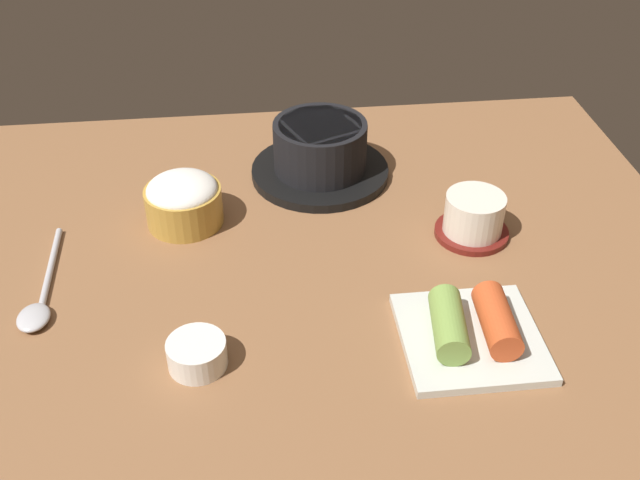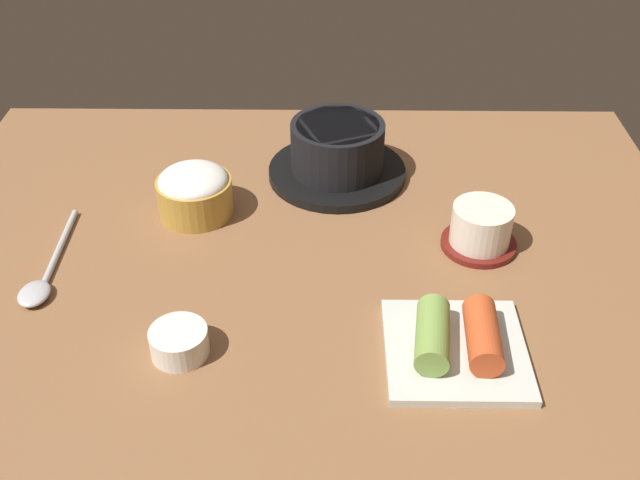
{
  "view_description": "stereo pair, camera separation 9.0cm",
  "coord_description": "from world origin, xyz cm",
  "px_view_note": "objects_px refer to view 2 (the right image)",
  "views": [
    {
      "loc": [
        -6.09,
        -73.8,
        59.01
      ],
      "look_at": [
        2.0,
        -2.0,
        5.0
      ],
      "focal_mm": 42.09,
      "sensor_mm": 36.0,
      "label": 1
    },
    {
      "loc": [
        2.91,
        -74.25,
        59.01
      ],
      "look_at": [
        2.0,
        -2.0,
        5.0
      ],
      "focal_mm": 42.09,
      "sensor_mm": 36.0,
      "label": 2
    }
  ],
  "objects_px": {
    "stone_pot": "(337,153)",
    "rice_bowl": "(194,191)",
    "side_bowl_near": "(179,341)",
    "spoon": "(43,279)",
    "tea_cup_with_saucer": "(481,228)",
    "kimchi_plate": "(456,343)"
  },
  "relations": [
    {
      "from": "tea_cup_with_saucer",
      "to": "kimchi_plate",
      "type": "height_order",
      "value": "tea_cup_with_saucer"
    },
    {
      "from": "rice_bowl",
      "to": "kimchi_plate",
      "type": "xyz_separation_m",
      "value": [
        0.31,
        -0.26,
        -0.02
      ]
    },
    {
      "from": "kimchi_plate",
      "to": "side_bowl_near",
      "type": "bearing_deg",
      "value": -179.63
    },
    {
      "from": "stone_pot",
      "to": "side_bowl_near",
      "type": "bearing_deg",
      "value": -115.23
    },
    {
      "from": "tea_cup_with_saucer",
      "to": "spoon",
      "type": "bearing_deg",
      "value": -171.6
    },
    {
      "from": "kimchi_plate",
      "to": "spoon",
      "type": "xyz_separation_m",
      "value": [
        -0.47,
        0.11,
        -0.01
      ]
    },
    {
      "from": "stone_pot",
      "to": "side_bowl_near",
      "type": "xyz_separation_m",
      "value": [
        -0.17,
        -0.36,
        -0.02
      ]
    },
    {
      "from": "side_bowl_near",
      "to": "spoon",
      "type": "relative_size",
      "value": 0.32
    },
    {
      "from": "kimchi_plate",
      "to": "spoon",
      "type": "height_order",
      "value": "kimchi_plate"
    },
    {
      "from": "side_bowl_near",
      "to": "spoon",
      "type": "height_order",
      "value": "side_bowl_near"
    },
    {
      "from": "spoon",
      "to": "tea_cup_with_saucer",
      "type": "bearing_deg",
      "value": 8.4
    },
    {
      "from": "tea_cup_with_saucer",
      "to": "spoon",
      "type": "distance_m",
      "value": 0.53
    },
    {
      "from": "rice_bowl",
      "to": "side_bowl_near",
      "type": "distance_m",
      "value": 0.26
    },
    {
      "from": "rice_bowl",
      "to": "kimchi_plate",
      "type": "relative_size",
      "value": 0.67
    },
    {
      "from": "stone_pot",
      "to": "rice_bowl",
      "type": "height_order",
      "value": "stone_pot"
    },
    {
      "from": "tea_cup_with_saucer",
      "to": "side_bowl_near",
      "type": "height_order",
      "value": "tea_cup_with_saucer"
    },
    {
      "from": "rice_bowl",
      "to": "side_bowl_near",
      "type": "xyz_separation_m",
      "value": [
        0.02,
        -0.26,
        -0.02
      ]
    },
    {
      "from": "rice_bowl",
      "to": "tea_cup_with_saucer",
      "type": "bearing_deg",
      "value": -10.92
    },
    {
      "from": "stone_pot",
      "to": "side_bowl_near",
      "type": "relative_size",
      "value": 3.17
    },
    {
      "from": "spoon",
      "to": "rice_bowl",
      "type": "bearing_deg",
      "value": 42.72
    },
    {
      "from": "rice_bowl",
      "to": "kimchi_plate",
      "type": "distance_m",
      "value": 0.4
    },
    {
      "from": "stone_pot",
      "to": "tea_cup_with_saucer",
      "type": "height_order",
      "value": "stone_pot"
    }
  ]
}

